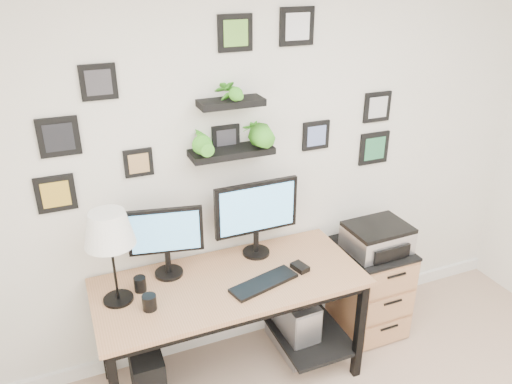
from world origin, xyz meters
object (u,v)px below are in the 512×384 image
desk (234,293)px  table_lamp (109,231)px  mug (149,302)px  monitor_right (257,213)px  monitor_left (166,237)px  pc_tower_grey (292,322)px  pc_tower_black (147,373)px  file_cabinet (370,287)px  printer (377,238)px

desk → table_lamp: bearing=177.9°
table_lamp → mug: bearing=-45.1°
monitor_right → monitor_left: bearing=-178.6°
table_lamp → pc_tower_grey: (1.11, 0.02, -0.97)m
monitor_right → pc_tower_black: bearing=-166.9°
mug → file_cabinet: size_ratio=0.13×
monitor_right → table_lamp: 0.92m
monitor_right → table_lamp: (-0.90, -0.15, 0.14)m
desk → mug: size_ratio=18.15×
desk → printer: bearing=1.4°
pc_tower_grey → printer: 0.82m
desk → file_cabinet: (1.06, 0.06, -0.29)m
monitor_left → pc_tower_grey: monitor_left is taller
pc_tower_grey → monitor_left: bearing=171.8°
printer → pc_tower_grey: bearing=178.1°
file_cabinet → printer: 0.43m
monitor_left → table_lamp: size_ratio=0.81×
table_lamp → pc_tower_grey: 1.48m
pc_tower_black → pc_tower_grey: 1.02m
table_lamp → pc_tower_black: 1.00m
table_lamp → mug: size_ratio=6.28×
table_lamp → file_cabinet: table_lamp is taller
desk → monitor_right: monitor_right is taller
monitor_left → pc_tower_grey: size_ratio=0.97×
monitor_right → mug: 0.85m
monitor_left → table_lamp: table_lamp is taller
pc_tower_grey → file_cabinet: bearing=1.1°
mug → pc_tower_black: 0.60m
monitor_left → pc_tower_black: (-0.22, -0.17, -0.81)m
desk → pc_tower_grey: size_ratio=3.47×
monitor_left → printer: size_ratio=1.06×
table_lamp → mug: 0.45m
desk → file_cabinet: size_ratio=2.39×
monitor_left → printer: bearing=-5.5°
mug → pc_tower_grey: size_ratio=0.19×
desk → pc_tower_black: (-0.58, -0.01, -0.42)m
table_lamp → file_cabinet: size_ratio=0.83×
desk → printer: 1.06m
pc_tower_grey → file_cabinet: 0.64m
table_lamp → printer: size_ratio=1.32×
desk → printer: (1.05, 0.03, 0.14)m
table_lamp → printer: 1.79m
desk → mug: bearing=-167.1°
monitor_right → file_cabinet: bearing=-7.9°
monitor_left → table_lamp: 0.39m
monitor_left → file_cabinet: bearing=-4.1°
pc_tower_black → file_cabinet: size_ratio=0.61×
mug → printer: (1.59, 0.15, -0.03)m
desk → pc_tower_black: bearing=-178.9°
monitor_right → pc_tower_grey: 0.86m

